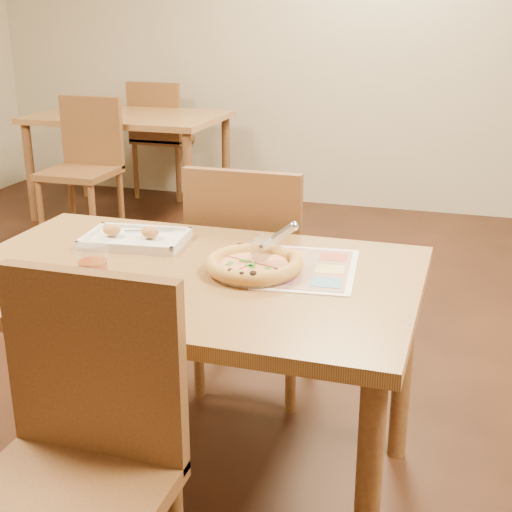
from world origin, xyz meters
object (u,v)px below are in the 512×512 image
(dining_table, at_px, (186,299))
(menu, at_px, (308,268))
(chair_near, at_px, (77,434))
(bg_table, at_px, (129,126))
(chair_far, at_px, (250,256))
(glass_tumbler, at_px, (93,265))
(bg_chair_near, at_px, (86,152))
(pizza_cutter, at_px, (273,241))
(pizza, at_px, (254,264))
(bg_chair_far, at_px, (159,126))
(appetizer_tray, at_px, (135,239))
(plate, at_px, (256,271))

(dining_table, bearing_deg, menu, 19.86)
(chair_near, relative_size, bg_table, 0.36)
(chair_far, bearing_deg, glass_tumbler, 74.90)
(menu, bearing_deg, chair_near, -114.40)
(bg_chair_near, bearing_deg, dining_table, -53.95)
(pizza_cutter, bearing_deg, chair_far, 59.46)
(pizza, relative_size, menu, 0.73)
(pizza, bearing_deg, chair_far, 108.84)
(pizza, bearing_deg, bg_chair_far, 118.79)
(bg_chair_far, distance_m, appetizer_tray, 3.40)
(bg_chair_far, relative_size, glass_tumbler, 4.34)
(chair_near, xyz_separation_m, menu, (0.33, 0.72, 0.16))
(bg_chair_far, xyz_separation_m, glass_tumbler, (1.40, -3.45, 0.20))
(chair_far, bearing_deg, pizza_cutter, 114.29)
(dining_table, relative_size, bg_chair_near, 2.77)
(pizza_cutter, height_order, appetizer_tray, pizza_cutter)
(dining_table, distance_m, chair_near, 0.61)
(pizza, bearing_deg, glass_tumbler, -154.16)
(pizza_cutter, bearing_deg, plate, 176.61)
(chair_near, height_order, bg_chair_near, same)
(dining_table, height_order, appetizer_tray, appetizer_tray)
(bg_chair_near, relative_size, appetizer_tray, 1.41)
(dining_table, xyz_separation_m, bg_chair_far, (-1.60, 3.30, -0.07))
(pizza_cutter, bearing_deg, bg_chair_far, 64.85)
(chair_near, relative_size, bg_chair_far, 1.00)
(glass_tumbler, bearing_deg, dining_table, 36.04)
(chair_far, distance_m, glass_tumbler, 0.80)
(chair_near, distance_m, plate, 0.69)
(glass_tumbler, relative_size, menu, 0.29)
(bg_chair_far, xyz_separation_m, menu, (1.93, -3.18, 0.16))
(glass_tumbler, xyz_separation_m, menu, (0.53, 0.26, -0.04))
(chair_near, xyz_separation_m, plate, (0.20, 0.65, 0.16))
(pizza_cutter, height_order, glass_tumbler, pizza_cutter)
(glass_tumbler, bearing_deg, chair_near, -66.04)
(bg_table, relative_size, plate, 5.44)
(pizza, xyz_separation_m, glass_tumbler, (-0.39, -0.19, 0.02))
(plate, relative_size, menu, 0.64)
(bg_table, bearing_deg, dining_table, -60.26)
(bg_chair_near, height_order, menu, bg_chair_near)
(appetizer_tray, relative_size, glass_tumbler, 3.07)
(bg_chair_near, bearing_deg, chair_near, -60.26)
(pizza, bearing_deg, menu, 28.84)
(plate, xyz_separation_m, pizza, (-0.01, -0.00, 0.02))
(dining_table, bearing_deg, appetizer_tray, 142.74)
(pizza_cutter, bearing_deg, appetizer_tray, 113.60)
(bg_table, height_order, plate, plate)
(chair_near, relative_size, appetizer_tray, 1.41)
(bg_table, distance_m, glass_tumbler, 3.26)
(dining_table, distance_m, bg_chair_near, 2.72)
(dining_table, height_order, bg_table, same)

